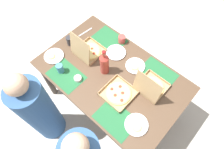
% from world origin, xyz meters
% --- Properties ---
extents(ground_plane, '(6.00, 6.00, 0.00)m').
position_xyz_m(ground_plane, '(0.00, 0.00, 0.00)').
color(ground_plane, beige).
extents(dining_table, '(1.49, 0.94, 0.74)m').
position_xyz_m(dining_table, '(0.00, 0.00, 0.63)').
color(dining_table, '#3F3328').
rests_on(dining_table, ground_plane).
extents(placemat_near_left, '(0.36, 0.26, 0.00)m').
position_xyz_m(placemat_near_left, '(-0.34, -0.32, 0.74)').
color(placemat_near_left, '#236638').
rests_on(placemat_near_left, dining_table).
extents(placemat_near_right, '(0.36, 0.26, 0.00)m').
position_xyz_m(placemat_near_right, '(0.34, -0.32, 0.74)').
color(placemat_near_right, '#236638').
rests_on(placemat_near_right, dining_table).
extents(placemat_far_left, '(0.36, 0.26, 0.00)m').
position_xyz_m(placemat_far_left, '(-0.34, 0.32, 0.74)').
color(placemat_far_left, '#236638').
rests_on(placemat_far_left, dining_table).
extents(placemat_far_right, '(0.36, 0.26, 0.00)m').
position_xyz_m(placemat_far_right, '(0.34, 0.32, 0.74)').
color(placemat_far_right, '#236638').
rests_on(placemat_far_right, dining_table).
extents(pizza_box_corner_right, '(0.29, 0.29, 0.04)m').
position_xyz_m(pizza_box_corner_right, '(-0.19, 0.12, 0.75)').
color(pizza_box_corner_right, tan).
rests_on(pizza_box_corner_right, dining_table).
extents(pizza_box_center, '(0.27, 0.28, 0.31)m').
position_xyz_m(pizza_box_center, '(0.37, -0.02, 0.78)').
color(pizza_box_center, tan).
rests_on(pizza_box_center, dining_table).
extents(pizza_box_edge_far, '(0.27, 0.27, 0.30)m').
position_xyz_m(pizza_box_edge_far, '(-0.38, -0.13, 0.78)').
color(pizza_box_edge_far, tan).
rests_on(pizza_box_edge_far, dining_table).
extents(plate_far_right, '(0.21, 0.21, 0.03)m').
position_xyz_m(plate_far_right, '(-0.51, 0.24, 0.75)').
color(plate_far_right, white).
rests_on(plate_far_right, dining_table).
extents(plate_near_right, '(0.21, 0.21, 0.02)m').
position_xyz_m(plate_near_right, '(0.15, -0.23, 0.75)').
color(plate_near_right, white).
rests_on(plate_near_right, dining_table).
extents(plate_far_left, '(0.20, 0.20, 0.03)m').
position_xyz_m(plate_far_left, '(-0.11, -0.23, 0.75)').
color(plate_far_left, white).
rests_on(plate_far_left, dining_table).
extents(plate_middle, '(0.21, 0.21, 0.03)m').
position_xyz_m(plate_middle, '(0.61, 0.25, 0.75)').
color(plate_middle, white).
rests_on(plate_middle, dining_table).
extents(soda_bottle, '(0.09, 0.09, 0.32)m').
position_xyz_m(soda_bottle, '(0.09, 0.02, 0.87)').
color(soda_bottle, '#B2382D').
rests_on(soda_bottle, dining_table).
extents(cup_clear_right, '(0.07, 0.07, 0.10)m').
position_xyz_m(cup_clear_right, '(0.41, 0.32, 0.79)').
color(cup_clear_right, teal).
rests_on(cup_clear_right, dining_table).
extents(cup_spare, '(0.08, 0.08, 0.09)m').
position_xyz_m(cup_spare, '(0.21, -0.39, 0.78)').
color(cup_spare, '#BF4742').
rests_on(cup_spare, dining_table).
extents(cup_clear_left, '(0.07, 0.07, 0.11)m').
position_xyz_m(cup_clear_left, '(0.61, 0.02, 0.79)').
color(cup_clear_left, '#333338').
rests_on(cup_clear_left, dining_table).
extents(condiment_bowl, '(0.08, 0.08, 0.04)m').
position_xyz_m(condiment_bowl, '(0.21, 0.27, 0.75)').
color(condiment_bowl, white).
rests_on(condiment_bowl, dining_table).
extents(fork_by_near_right, '(0.04, 0.19, 0.00)m').
position_xyz_m(fork_by_near_right, '(0.61, -0.22, 0.74)').
color(fork_by_near_right, '#B7B7BC').
rests_on(fork_by_near_right, dining_table).
extents(diner_right_seat, '(0.32, 0.32, 1.21)m').
position_xyz_m(diner_right_seat, '(0.34, 0.73, 0.55)').
color(diner_right_seat, '#33598C').
rests_on(diner_right_seat, ground_plane).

